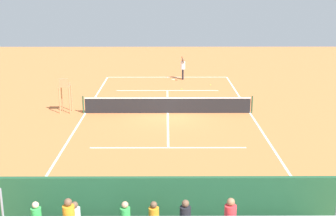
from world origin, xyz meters
TOP-DOWN VIEW (x-y plane):
  - ground_plane at (0.00, 0.00)m, footprint 60.00×60.00m
  - court_line_markings at (0.00, -0.04)m, footprint 10.10×22.20m
  - tennis_net at (0.00, 0.00)m, footprint 10.30×0.10m
  - backdrop_wall at (0.00, 14.00)m, footprint 18.00×0.16m
  - umpire_chair at (6.20, -0.19)m, footprint 0.67×0.67m
  - courtside_bench at (-3.00, 13.27)m, footprint 1.80×0.40m
  - equipment_bag at (-0.95, 13.40)m, footprint 0.90×0.36m
  - tennis_player at (-1.27, -10.12)m, footprint 0.39×0.54m
  - tennis_racket at (-0.52, -9.90)m, footprint 0.56×0.46m
  - tennis_ball_near at (-3.33, -7.83)m, footprint 0.07×0.07m
  - tennis_ball_far at (-1.06, -6.37)m, footprint 0.07×0.07m

SIDE VIEW (x-z plane):
  - ground_plane at x=0.00m, z-range 0.00..0.00m
  - court_line_markings at x=0.00m, z-range 0.00..0.01m
  - tennis_racket at x=-0.52m, z-range 0.00..0.03m
  - tennis_ball_near at x=-3.33m, z-range 0.00..0.07m
  - tennis_ball_far at x=-1.06m, z-range 0.00..0.07m
  - equipment_bag at x=-0.95m, z-range 0.00..0.36m
  - tennis_net at x=0.00m, z-range -0.03..1.04m
  - courtside_bench at x=-3.00m, z-range 0.09..1.02m
  - backdrop_wall at x=0.00m, z-range 0.00..2.00m
  - tennis_player at x=-1.27m, z-range 0.05..1.98m
  - umpire_chair at x=6.20m, z-range 0.24..2.38m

